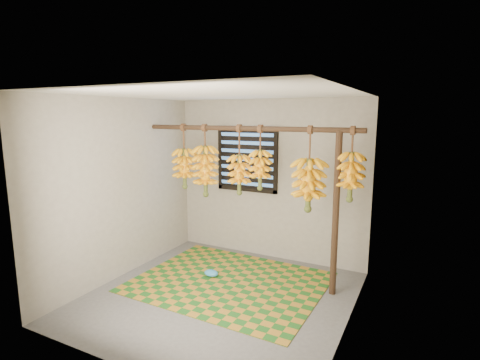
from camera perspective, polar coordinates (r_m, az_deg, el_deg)
The scene contains 16 objects.
floor at distance 4.76m, azimuth -3.15°, elevation -17.36°, with size 3.00×3.00×0.01m, color #545454.
ceiling at distance 4.23m, azimuth -3.46°, elevation 13.03°, with size 3.00×3.00×0.01m, color silver.
wall_back at distance 5.66m, azimuth 4.38°, elevation -0.01°, with size 3.00×0.01×2.40m, color gray.
wall_left at distance 5.25m, azimuth -17.66°, elevation -1.25°, with size 0.01×3.00×2.40m, color gray.
wall_right at distance 3.83m, azimuth 16.64°, elevation -5.24°, with size 0.01×3.00×2.40m, color gray.
window at distance 5.74m, azimuth 1.08°, elevation 3.17°, with size 1.00×0.04×1.00m.
hanging_pole at distance 4.85m, azimuth 0.81°, elevation 7.86°, with size 0.06×0.06×3.00m, color #3E2718.
support_post at distance 4.60m, azimuth 14.37°, elevation -5.18°, with size 0.08×0.08×2.00m, color #3E2718.
woven_mat at distance 5.10m, azimuth -1.66°, elevation -15.25°, with size 2.37×1.90×0.01m, color #205E1B.
plastic_bag at distance 5.25m, azimuth -4.41°, elevation -13.96°, with size 0.21×0.15×0.08m, color #3A9BDB.
banana_bunch_a at distance 5.40m, azimuth -8.45°, elevation 1.78°, with size 0.33×0.33×0.91m.
banana_bunch_b at distance 5.20m, azimuth -5.29°, elevation 1.39°, with size 0.35×0.35×0.99m.
banana_bunch_c at distance 4.95m, azimuth -0.11°, elevation 0.85°, with size 0.31×0.31×0.92m.
banana_bunch_d at distance 4.81m, azimuth 3.08°, elevation 1.61°, with size 0.28×0.28×0.83m.
banana_bunch_e at distance 4.61m, azimuth 10.41°, elevation -0.74°, with size 0.39×0.39×1.04m.
banana_bunch_f at distance 4.48m, azimuth 16.50°, elevation 0.50°, with size 0.30×0.30×0.86m.
Camera 1 is at (2.14, -3.65, 2.18)m, focal length 28.00 mm.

